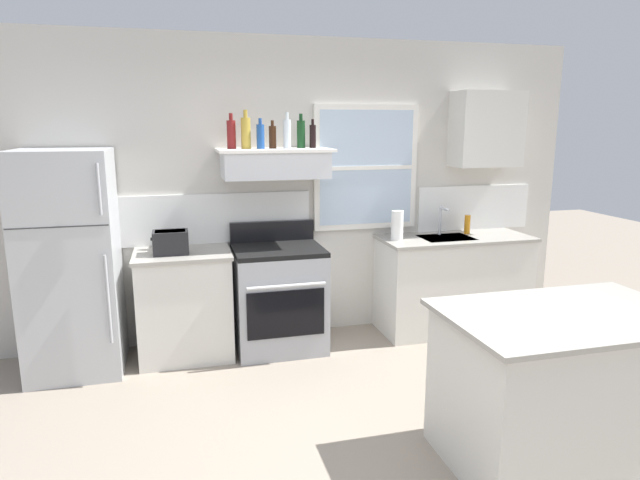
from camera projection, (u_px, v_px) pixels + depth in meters
name	position (u px, v px, depth m)	size (l,w,h in m)	color
ground_plane	(380.00, 465.00, 3.20)	(16.00, 16.00, 0.00)	gray
back_wall	(300.00, 190.00, 5.03)	(5.40, 0.11, 2.70)	beige
refrigerator	(71.00, 263.00, 4.28)	(0.70, 0.72, 1.76)	#B7BABC
counter_left_of_stove	(185.00, 304.00, 4.64)	(0.79, 0.63, 0.91)	silver
toaster	(171.00, 242.00, 4.46)	(0.30, 0.20, 0.19)	black
stove_range	(279.00, 297.00, 4.80)	(0.76, 0.69, 1.09)	#9EA0A5
range_hood_shelf	(275.00, 163.00, 4.65)	(0.96, 0.52, 0.24)	silver
bottle_red_label_wine	(231.00, 134.00, 4.56)	(0.07, 0.07, 0.29)	maroon
bottle_champagne_gold_foil	(246.00, 132.00, 4.55)	(0.08, 0.08, 0.32)	#B29333
bottle_blue_liqueur	(260.00, 136.00, 4.56)	(0.07, 0.07, 0.25)	#1E478C
bottle_brown_stout	(273.00, 137.00, 4.63)	(0.06, 0.06, 0.23)	#381E0F
bottle_clear_tall	(287.00, 133.00, 4.62)	(0.06, 0.06, 0.30)	silver
bottle_dark_green_wine	(301.00, 134.00, 4.71)	(0.07, 0.07, 0.29)	#143819
bottle_balsamic_dark	(313.00, 136.00, 4.73)	(0.06, 0.06, 0.25)	black
counter_right_with_sink	(452.00, 283.00, 5.26)	(1.43, 0.63, 0.91)	silver
sink_faucet	(441.00, 217.00, 5.20)	(0.03, 0.17, 0.28)	silver
paper_towel_roll	(397.00, 225.00, 4.99)	(0.11, 0.11, 0.27)	white
dish_soap_bottle	(467.00, 224.00, 5.29)	(0.06, 0.06, 0.18)	orange
kitchen_island	(562.00, 387.00, 3.17)	(1.40, 0.90, 0.91)	silver
upper_cabinet_right	(487.00, 129.00, 5.18)	(0.64, 0.32, 0.70)	silver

